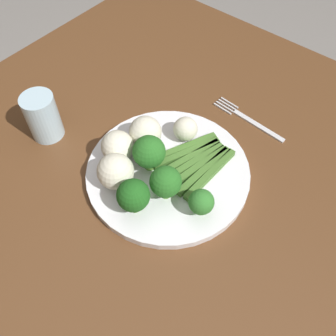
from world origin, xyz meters
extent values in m
cube|color=gray|center=(0.00, 0.00, -0.01)|extent=(6.00, 6.00, 0.02)
cube|color=brown|center=(0.00, 0.00, 0.72)|extent=(1.13, 0.97, 0.04)
cylinder|color=brown|center=(0.51, 0.42, 0.35)|extent=(0.07, 0.07, 0.70)
cylinder|color=white|center=(0.06, -0.02, 0.75)|extent=(0.30, 0.30, 0.01)
cube|color=#47752D|center=(0.12, -0.02, 0.76)|extent=(0.13, 0.07, 0.01)
cube|color=#47752D|center=(0.11, -0.03, 0.76)|extent=(0.13, 0.06, 0.01)
cube|color=#47752D|center=(0.10, -0.04, 0.76)|extent=(0.13, 0.05, 0.01)
cube|color=#47752D|center=(0.10, -0.05, 0.76)|extent=(0.13, 0.04, 0.01)
cube|color=#47752D|center=(0.10, -0.07, 0.76)|extent=(0.13, 0.04, 0.01)
cube|color=#47752D|center=(0.10, -0.08, 0.76)|extent=(0.13, 0.02, 0.01)
cube|color=#47752D|center=(0.10, -0.09, 0.76)|extent=(0.13, 0.02, 0.01)
cylinder|color=#568E33|center=(0.02, -0.05, 0.76)|extent=(0.02, 0.02, 0.02)
sphere|color=#286B23|center=(0.02, -0.05, 0.79)|extent=(0.05, 0.05, 0.05)
cylinder|color=#4C7F2B|center=(-0.03, -0.03, 0.76)|extent=(0.02, 0.02, 0.02)
sphere|color=#1E5B1C|center=(-0.03, -0.03, 0.80)|extent=(0.05, 0.05, 0.05)
cylinder|color=#568E33|center=(0.05, 0.01, 0.77)|extent=(0.02, 0.02, 0.02)
sphere|color=#286B23|center=(0.05, 0.01, 0.80)|extent=(0.06, 0.06, 0.06)
cylinder|color=#609E3D|center=(0.03, -0.12, 0.76)|extent=(0.01, 0.01, 0.01)
sphere|color=#337A2D|center=(0.03, -0.12, 0.79)|extent=(0.04, 0.04, 0.04)
sphere|color=silver|center=(0.14, 0.00, 0.78)|extent=(0.05, 0.05, 0.05)
sphere|color=silver|center=(0.09, 0.05, 0.79)|extent=(0.06, 0.06, 0.06)
sphere|color=silver|center=(0.03, 0.06, 0.78)|extent=(0.06, 0.06, 0.06)
sphere|color=silver|center=(-0.01, 0.03, 0.79)|extent=(0.06, 0.06, 0.06)
cube|color=silver|center=(0.27, -0.09, 0.74)|extent=(0.02, 0.12, 0.00)
cube|color=silver|center=(0.29, -0.01, 0.74)|extent=(0.01, 0.05, 0.00)
cube|color=silver|center=(0.28, -0.01, 0.74)|extent=(0.01, 0.05, 0.00)
cube|color=silver|center=(0.27, -0.01, 0.74)|extent=(0.01, 0.05, 0.00)
cube|color=silver|center=(0.26, -0.01, 0.74)|extent=(0.01, 0.05, 0.00)
cylinder|color=silver|center=(-0.01, 0.22, 0.79)|extent=(0.06, 0.06, 0.09)
camera|label=1|loc=(-0.24, -0.27, 1.30)|focal=39.97mm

